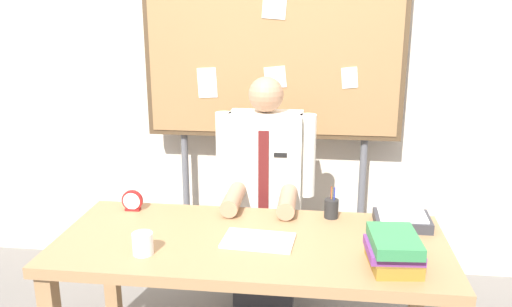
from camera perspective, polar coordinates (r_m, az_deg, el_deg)
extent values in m
cube|color=beige|center=(3.38, 2.14, 9.22)|extent=(6.40, 0.08, 2.70)
cube|color=#9E754C|center=(2.40, -0.56, -9.86)|extent=(1.75, 0.76, 0.05)
cube|color=#9E754C|center=(3.04, -15.50, -12.23)|extent=(0.07, 0.07, 0.67)
cube|color=#9E754C|center=(2.89, 17.19, -14.04)|extent=(0.07, 0.07, 0.67)
cube|color=#2D2D33|center=(3.17, 1.00, -12.77)|extent=(0.34, 0.30, 0.44)
cube|color=silver|center=(2.94, 1.05, -2.62)|extent=(0.40, 0.22, 0.74)
sphere|color=#A87A5B|center=(2.82, 1.10, 6.45)|extent=(0.19, 0.19, 0.19)
cylinder|color=silver|center=(2.91, -3.49, 0.08)|extent=(0.09, 0.09, 0.46)
cylinder|color=silver|center=(2.86, 5.61, -0.23)|extent=(0.09, 0.09, 0.46)
cylinder|color=#A87A5B|center=(2.72, -2.47, -4.96)|extent=(0.09, 0.30, 0.09)
cylinder|color=#A87A5B|center=(2.69, 3.44, -5.22)|extent=(0.09, 0.30, 0.09)
cube|color=#591919|center=(2.81, 0.81, -2.28)|extent=(0.06, 0.01, 0.48)
cube|color=black|center=(2.77, 2.67, -0.17)|extent=(0.07, 0.01, 0.02)
cube|color=#4C3823|center=(3.16, 1.85, 12.13)|extent=(1.56, 0.05, 1.16)
cube|color=olive|center=(3.15, 1.83, 12.12)|extent=(1.50, 0.04, 1.10)
cylinder|color=#59595E|center=(3.52, -7.57, -5.08)|extent=(0.04, 0.04, 0.98)
cylinder|color=#59595E|center=(3.42, 11.32, -5.87)|extent=(0.04, 0.04, 0.98)
cube|color=silver|center=(3.15, 2.11, 8.29)|extent=(0.14, 0.00, 0.14)
cube|color=white|center=(3.22, -5.33, 7.67)|extent=(0.12, 0.00, 0.19)
cube|color=white|center=(3.14, 10.16, 8.12)|extent=(0.10, 0.00, 0.13)
cube|color=white|center=(3.12, 2.05, 16.14)|extent=(0.15, 0.00, 0.20)
cube|color=olive|center=(2.22, 14.74, -11.19)|extent=(0.21, 0.26, 0.05)
cube|color=#72337F|center=(2.21, 14.73, -10.12)|extent=(0.23, 0.23, 0.04)
cube|color=#337F47|center=(2.19, 14.85, -9.16)|extent=(0.20, 0.28, 0.05)
cube|color=#F4EFCC|center=(2.37, 0.26, -9.44)|extent=(0.33, 0.23, 0.01)
cylinder|color=maroon|center=(2.77, -13.32, -4.99)|extent=(0.11, 0.02, 0.11)
cylinder|color=white|center=(2.75, -13.41, -5.08)|extent=(0.09, 0.00, 0.09)
cube|color=maroon|center=(2.78, -13.26, -5.91)|extent=(0.08, 0.04, 0.01)
cylinder|color=white|center=(2.29, -12.22, -9.56)|extent=(0.09, 0.09, 0.09)
cylinder|color=#262626|center=(2.63, 8.21, -5.96)|extent=(0.07, 0.07, 0.09)
cylinder|color=#263399|center=(2.61, 8.50, -5.16)|extent=(0.01, 0.01, 0.15)
cylinder|color=maroon|center=(2.63, 8.18, -5.05)|extent=(0.01, 0.01, 0.15)
cylinder|color=gold|center=(2.63, 8.18, -5.05)|extent=(0.01, 0.01, 0.15)
cube|color=#333338|center=(2.62, 15.61, -7.07)|extent=(0.26, 0.20, 0.05)
cube|color=white|center=(2.60, 15.66, -6.48)|extent=(0.22, 0.17, 0.01)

